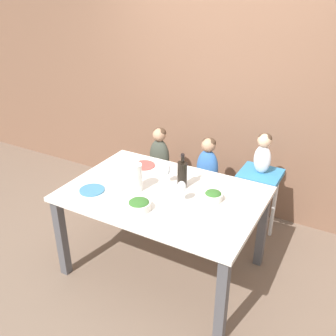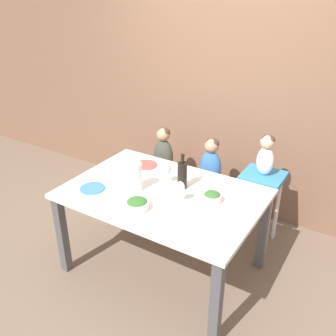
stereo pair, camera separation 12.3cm
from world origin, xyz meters
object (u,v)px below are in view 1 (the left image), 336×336
Objects in this scene: chair_far_left at (160,179)px; salad_bowl_large at (139,205)px; person_child_left at (159,151)px; wine_glass_near at (182,188)px; person_baby_right at (263,151)px; chair_far_center at (206,191)px; chair_right_highchair at (259,187)px; dinner_plate_front_left at (92,190)px; wine_glass_far at (166,170)px; salad_bowl_small at (213,196)px; dinner_plate_back_left at (144,165)px; wine_bottle at (182,174)px; person_child_center at (208,162)px; paper_towel_roll at (135,177)px.

chair_far_left is 2.57× the size of salad_bowl_large.
person_child_left reaches higher than salad_bowl_large.
wine_glass_near is at bearing 48.04° from salad_bowl_large.
chair_far_center is at bearing -179.86° from person_baby_right.
chair_right_highchair is (1.05, -0.00, 0.19)m from chair_far_left.
salad_bowl_large reaches higher than chair_right_highchair.
chair_far_left is 0.32m from person_child_left.
dinner_plate_front_left is at bearing -163.87° from wine_glass_near.
wine_glass_far is (0.44, -0.64, 0.50)m from chair_far_left.
person_baby_right is 2.12× the size of salad_bowl_large.
salad_bowl_small is (-0.16, -0.71, 0.23)m from chair_right_highchair.
salad_bowl_small is 0.72× the size of dinner_plate_back_left.
dinner_plate_front_left reaches higher than chair_far_center.
salad_bowl_large is at bearing -138.02° from salad_bowl_small.
wine_bottle is 0.47m from salad_bowl_large.
person_child_left is 1.68× the size of wine_bottle.
salad_bowl_large is (0.46, -1.09, 0.10)m from person_child_left.
wine_bottle is at bearing -47.66° from person_child_left.
chair_far_left is 1.19m from person_baby_right.
person_baby_right reaches higher than wine_glass_far.
dinner_plate_back_left is (-0.43, -0.47, 0.06)m from person_child_center.
person_baby_right is at bearing 0.14° from chair_far_center.
person_child_left is 1.14m from salad_bowl_small.
person_baby_right reaches higher than dinner_plate_back_left.
person_child_center is 2.83× the size of salad_bowl_large.
paper_towel_roll is (-0.77, -0.87, 0.31)m from chair_right_highchair.
person_child_center is 0.56m from person_baby_right.
person_baby_right is 1.24m from salad_bowl_large.
dinner_plate_front_left reaches higher than chair_far_left.
wine_glass_far is 1.20× the size of salad_bowl_small.
wine_glass_far is 0.62m from dinner_plate_front_left.
chair_far_left is 1.21m from salad_bowl_small.
wine_glass_far reaches higher than chair_far_center.
person_baby_right is 2.14× the size of wine_glass_near.
person_child_center is (-0.52, 0.00, 0.14)m from chair_right_highchair.
wine_glass_far is (0.44, -0.64, 0.18)m from person_child_left.
chair_far_center is 0.82m from wine_glass_far.
person_baby_right is at bearing 61.68° from salad_bowl_large.
wine_glass_near is 0.87× the size of dinner_plate_front_left.
wine_bottle reaches higher than chair_far_left.
paper_towel_roll reaches higher than chair_far_left.
wine_glass_near reaches higher than dinner_plate_back_left.
salad_bowl_small is (-0.16, -0.71, -0.13)m from person_baby_right.
wine_glass_far is (-0.09, -0.64, 0.50)m from chair_far_center.
wine_bottle is 0.73m from dinner_plate_front_left.
person_baby_right is at bearing 48.50° from paper_towel_roll.
wine_bottle reaches higher than chair_right_highchair.
chair_far_center is 0.75m from person_baby_right.
salad_bowl_large is at bearing -60.27° from dinner_plate_back_left.
chair_far_center is 2.61× the size of wine_glass_near.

